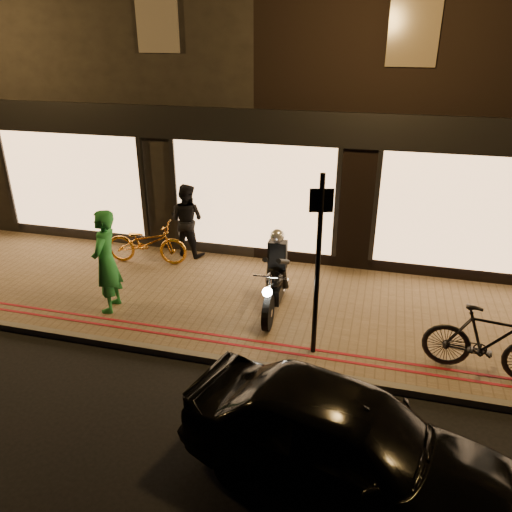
{
  "coord_description": "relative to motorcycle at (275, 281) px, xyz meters",
  "views": [
    {
      "loc": [
        2.76,
        -6.28,
        4.92
      ],
      "look_at": [
        0.58,
        1.97,
        1.1
      ],
      "focal_mm": 35.0,
      "sensor_mm": 36.0,
      "label": 1
    }
  ],
  "objects": [
    {
      "name": "parked_car",
      "position": [
        1.64,
        -3.61,
        -0.07
      ],
      "size": [
        4.19,
        2.51,
        1.33
      ],
      "primitive_type": "imported",
      "rotation": [
        0.0,
        0.0,
        1.32
      ],
      "color": "black",
      "rests_on": "ground"
    },
    {
      "name": "red_kerb_lines",
      "position": [
        -1.01,
        -1.23,
        -0.61
      ],
      "size": [
        50.0,
        0.26,
        0.01
      ],
      "color": "maroon",
      "rests_on": "sidewalk"
    },
    {
      "name": "motorcycle",
      "position": [
        0.0,
        0.0,
        0.0
      ],
      "size": [
        0.6,
        1.94,
        1.59
      ],
      "rotation": [
        0.0,
        0.0,
        0.04
      ],
      "color": "black",
      "rests_on": "sidewalk"
    },
    {
      "name": "building_row",
      "position": [
        -1.01,
        7.21,
        3.51
      ],
      "size": [
        48.0,
        10.11,
        8.5
      ],
      "color": "black",
      "rests_on": "ground"
    },
    {
      "name": "sign_post",
      "position": [
        0.91,
        -1.18,
        1.06
      ],
      "size": [
        0.35,
        0.12,
        3.0
      ],
      "rotation": [
        0.0,
        0.0,
        0.25
      ],
      "color": "black",
      "rests_on": "sidewalk"
    },
    {
      "name": "kerb_stone",
      "position": [
        -1.01,
        -1.73,
        -0.67
      ],
      "size": [
        50.0,
        0.14,
        0.12
      ],
      "primitive_type": "cube",
      "color": "#59544C",
      "rests_on": "ground"
    },
    {
      "name": "ground",
      "position": [
        -1.01,
        -1.78,
        -0.73
      ],
      "size": [
        90.0,
        90.0,
        0.0
      ],
      "primitive_type": "plane",
      "color": "black",
      "rests_on": "ground"
    },
    {
      "name": "person_dark",
      "position": [
        -2.56,
        2.02,
        0.24
      ],
      "size": [
        0.93,
        0.78,
        1.71
      ],
      "primitive_type": "imported",
      "rotation": [
        0.0,
        0.0,
        2.97
      ],
      "color": "black",
      "rests_on": "sidewalk"
    },
    {
      "name": "bicycle_gold",
      "position": [
        -3.28,
        1.35,
        -0.13
      ],
      "size": [
        1.91,
        0.86,
        0.97
      ],
      "primitive_type": "imported",
      "rotation": [
        0.0,
        0.0,
        1.69
      ],
      "color": "orange",
      "rests_on": "sidewalk"
    },
    {
      "name": "sidewalk",
      "position": [
        -1.01,
        0.22,
        -0.67
      ],
      "size": [
        50.0,
        4.0,
        0.12
      ],
      "primitive_type": "cube",
      "color": "#755F48",
      "rests_on": "ground"
    },
    {
      "name": "bicycle_dark",
      "position": [
        3.52,
        -1.08,
        -0.05
      ],
      "size": [
        1.94,
        0.79,
        1.13
      ],
      "primitive_type": "imported",
      "rotation": [
        0.0,
        0.0,
        1.43
      ],
      "color": "black",
      "rests_on": "sidewalk"
    },
    {
      "name": "person_green",
      "position": [
        -3.01,
        -0.75,
        0.37
      ],
      "size": [
        0.57,
        0.78,
        1.97
      ],
      "primitive_type": "imported",
      "rotation": [
        0.0,
        0.0,
        -1.43
      ],
      "color": "#207B34",
      "rests_on": "sidewalk"
    }
  ]
}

